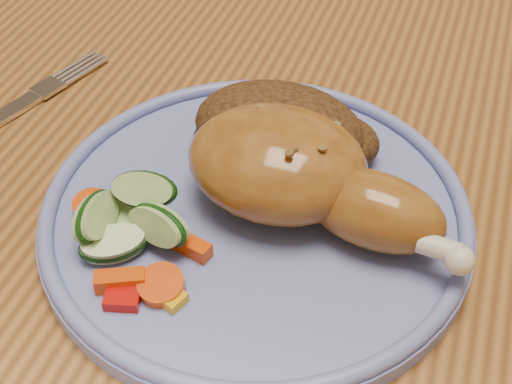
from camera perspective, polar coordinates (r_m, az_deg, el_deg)
dining_table at (r=0.54m, az=7.72°, el=-5.74°), size 0.90×1.40×0.75m
chair_far at (r=1.14m, az=14.31°, el=11.70°), size 0.42×0.42×0.91m
plate at (r=0.45m, az=0.00°, el=-1.93°), size 0.27×0.27×0.01m
plate_rim at (r=0.44m, az=0.00°, el=-0.94°), size 0.27×0.27×0.01m
chicken_leg at (r=0.43m, az=3.54°, el=1.46°), size 0.18×0.09×0.06m
rice_pilaf at (r=0.47m, az=2.13°, el=4.91°), size 0.12×0.08×0.05m
vegetable_pile at (r=0.42m, az=-10.19°, el=-2.79°), size 0.10×0.09×0.05m
fork at (r=0.56m, az=-19.65°, el=5.72°), size 0.07×0.16×0.00m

